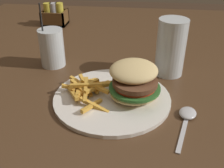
{
  "coord_description": "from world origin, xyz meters",
  "views": [
    {
      "loc": [
        0.08,
        -0.79,
        1.13
      ],
      "look_at": [
        0.01,
        -0.22,
        0.79
      ],
      "focal_mm": 42.0,
      "sensor_mm": 36.0,
      "label": 1
    }
  ],
  "objects_px": {
    "juice_glass": "(52,49)",
    "condiment_caddy": "(54,16)",
    "beer_glass": "(171,50)",
    "meal_plate_near": "(122,89)",
    "spoon": "(187,115)"
  },
  "relations": [
    {
      "from": "juice_glass",
      "to": "condiment_caddy",
      "type": "xyz_separation_m",
      "value": [
        -0.12,
        0.41,
        -0.02
      ]
    },
    {
      "from": "beer_glass",
      "to": "meal_plate_near",
      "type": "bearing_deg",
      "value": -128.23
    },
    {
      "from": "condiment_caddy",
      "to": "juice_glass",
      "type": "bearing_deg",
      "value": -73.19
    },
    {
      "from": "meal_plate_near",
      "to": "spoon",
      "type": "xyz_separation_m",
      "value": [
        0.16,
        -0.06,
        -0.03
      ]
    },
    {
      "from": "meal_plate_near",
      "to": "beer_glass",
      "type": "bearing_deg",
      "value": 51.77
    },
    {
      "from": "meal_plate_near",
      "to": "juice_glass",
      "type": "bearing_deg",
      "value": 143.77
    },
    {
      "from": "meal_plate_near",
      "to": "spoon",
      "type": "height_order",
      "value": "meal_plate_near"
    },
    {
      "from": "meal_plate_near",
      "to": "condiment_caddy",
      "type": "bearing_deg",
      "value": 121.93
    },
    {
      "from": "meal_plate_near",
      "to": "beer_glass",
      "type": "xyz_separation_m",
      "value": [
        0.13,
        0.17,
        0.05
      ]
    },
    {
      "from": "spoon",
      "to": "condiment_caddy",
      "type": "relative_size",
      "value": 1.48
    },
    {
      "from": "spoon",
      "to": "condiment_caddy",
      "type": "xyz_separation_m",
      "value": [
        -0.53,
        0.64,
        0.03
      ]
    },
    {
      "from": "meal_plate_near",
      "to": "juice_glass",
      "type": "distance_m",
      "value": 0.3
    },
    {
      "from": "meal_plate_near",
      "to": "beer_glass",
      "type": "height_order",
      "value": "beer_glass"
    },
    {
      "from": "juice_glass",
      "to": "condiment_caddy",
      "type": "bearing_deg",
      "value": 106.81
    },
    {
      "from": "condiment_caddy",
      "to": "spoon",
      "type": "bearing_deg",
      "value": -50.66
    }
  ]
}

